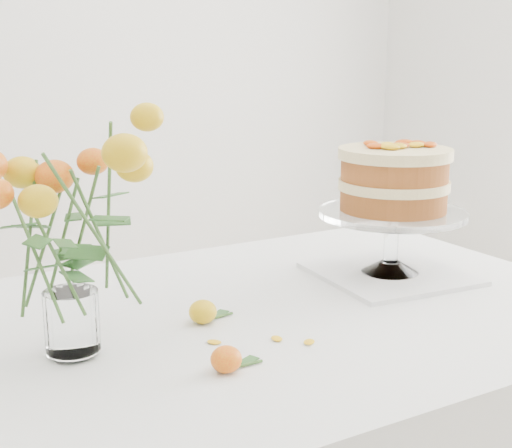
{
  "coord_description": "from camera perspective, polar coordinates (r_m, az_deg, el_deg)",
  "views": [
    {
      "loc": [
        -0.62,
        -1.11,
        1.23
      ],
      "look_at": [
        0.02,
        0.01,
        0.93
      ],
      "focal_mm": 50.0,
      "sensor_mm": 36.0,
      "label": 1
    }
  ],
  "objects": [
    {
      "name": "table",
      "position": [
        1.39,
        -0.71,
        -10.28
      ],
      "size": [
        1.43,
        0.93,
        0.76
      ],
      "color": "tan",
      "rests_on": "ground"
    },
    {
      "name": "napkin",
      "position": [
        1.61,
        10.65,
        -3.93
      ],
      "size": [
        0.33,
        0.33,
        0.01
      ],
      "primitive_type": "cube",
      "rotation": [
        0.0,
        0.0,
        -0.08
      ],
      "color": "white",
      "rests_on": "table"
    },
    {
      "name": "cake_stand",
      "position": [
        1.56,
        10.96,
        2.99
      ],
      "size": [
        0.32,
        0.32,
        0.29
      ],
      "rotation": [
        0.0,
        0.0,
        -0.17
      ],
      "color": "white",
      "rests_on": "napkin"
    },
    {
      "name": "rose_vase",
      "position": [
        1.14,
        -15.1,
        1.9
      ],
      "size": [
        0.3,
        0.3,
        0.44
      ],
      "rotation": [
        0.0,
        0.0,
        -0.03
      ],
      "color": "white",
      "rests_on": "table"
    },
    {
      "name": "loose_rose_near",
      "position": [
        1.31,
        -4.26,
        -7.02
      ],
      "size": [
        0.09,
        0.05,
        0.04
      ],
      "rotation": [
        0.0,
        0.0,
        0.15
      ],
      "color": "gold",
      "rests_on": "table"
    },
    {
      "name": "loose_rose_far",
      "position": [
        1.12,
        -2.38,
        -10.77
      ],
      "size": [
        0.09,
        0.05,
        0.04
      ],
      "rotation": [
        0.0,
        0.0,
        -0.01
      ],
      "color": "red",
      "rests_on": "table"
    },
    {
      "name": "stray_petal_a",
      "position": [
        1.23,
        -3.36,
        -9.43
      ],
      "size": [
        0.03,
        0.02,
        0.0
      ],
      "primitive_type": "ellipsoid",
      "color": "yellow",
      "rests_on": "table"
    },
    {
      "name": "stray_petal_b",
      "position": [
        1.24,
        1.67,
        -9.16
      ],
      "size": [
        0.03,
        0.02,
        0.0
      ],
      "primitive_type": "ellipsoid",
      "color": "yellow",
      "rests_on": "table"
    },
    {
      "name": "stray_petal_c",
      "position": [
        1.23,
        4.27,
        -9.41
      ],
      "size": [
        0.03,
        0.02,
        0.0
      ],
      "primitive_type": "ellipsoid",
      "color": "yellow",
      "rests_on": "table"
    }
  ]
}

